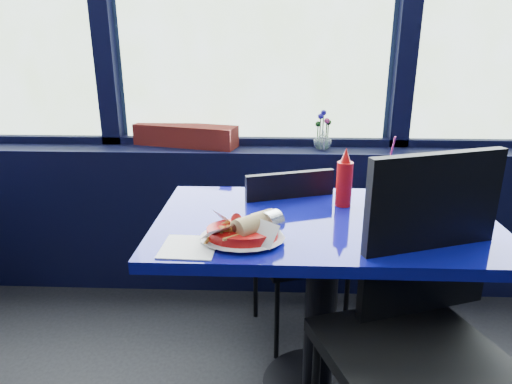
# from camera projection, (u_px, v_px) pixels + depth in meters

# --- Properties ---
(window_sill) EXTENTS (5.00, 0.26, 0.80)m
(window_sill) POSITION_uv_depth(u_px,v_px,m) (253.00, 217.00, 2.56)
(window_sill) COLOR black
(window_sill) RESTS_ON ground
(near_table) EXTENTS (1.20, 0.70, 0.75)m
(near_table) POSITION_uv_depth(u_px,v_px,m) (323.00, 265.00, 1.67)
(near_table) COLOR black
(near_table) RESTS_ON ground
(chair_near_front) EXTENTS (0.60, 0.61, 1.05)m
(chair_near_front) POSITION_uv_depth(u_px,v_px,m) (420.00, 311.00, 1.33)
(chair_near_front) COLOR black
(chair_near_front) RESTS_ON ground
(chair_near_back) EXTENTS (0.49, 0.49, 0.85)m
(chair_near_back) POSITION_uv_depth(u_px,v_px,m) (296.00, 245.00, 2.01)
(chair_near_back) COLOR black
(chair_near_back) RESTS_ON ground
(planter_box) EXTENTS (0.58, 0.28, 0.11)m
(planter_box) POSITION_uv_depth(u_px,v_px,m) (186.00, 135.00, 2.46)
(planter_box) COLOR maroon
(planter_box) RESTS_ON window_sill
(flower_vase) EXTENTS (0.10, 0.11, 0.20)m
(flower_vase) POSITION_uv_depth(u_px,v_px,m) (323.00, 138.00, 2.38)
(flower_vase) COLOR silver
(flower_vase) RESTS_ON window_sill
(food_basket) EXTENTS (0.29, 0.29, 0.09)m
(food_basket) POSITION_uv_depth(u_px,v_px,m) (244.00, 232.00, 1.44)
(food_basket) COLOR red
(food_basket) RESTS_ON near_table
(ketchup_bottle) EXTENTS (0.06, 0.06, 0.23)m
(ketchup_bottle) POSITION_uv_depth(u_px,v_px,m) (344.00, 180.00, 1.72)
(ketchup_bottle) COLOR red
(ketchup_bottle) RESTS_ON near_table
(soda_cup) EXTENTS (0.08, 0.08, 0.26)m
(soda_cup) POSITION_uv_depth(u_px,v_px,m) (385.00, 184.00, 1.79)
(soda_cup) COLOR #0D0C8A
(soda_cup) RESTS_ON near_table
(napkin) EXTENTS (0.17, 0.17, 0.00)m
(napkin) POSITION_uv_depth(u_px,v_px,m) (189.00, 247.00, 1.40)
(napkin) COLOR white
(napkin) RESTS_ON near_table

